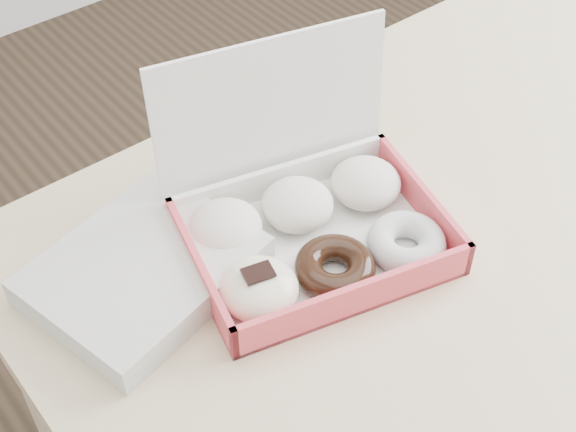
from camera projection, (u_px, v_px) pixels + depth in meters
table at (479, 248)px, 1.11m from camera, size 1.20×0.80×0.75m
donut_box at (307, 221)px, 0.98m from camera, size 0.36×0.32×0.23m
newspapers at (143, 271)px, 0.95m from camera, size 0.29×0.25×0.04m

